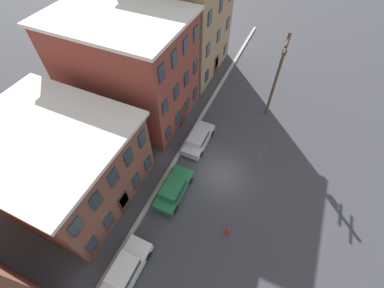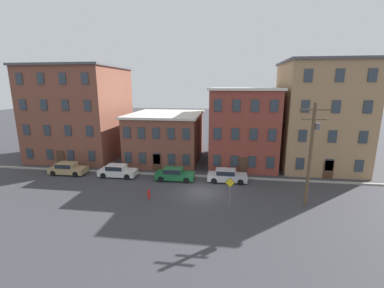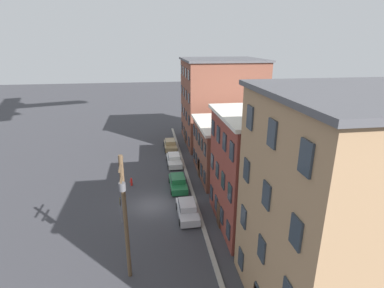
# 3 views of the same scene
# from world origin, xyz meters

# --- Properties ---
(ground_plane) EXTENTS (200.00, 200.00, 0.00)m
(ground_plane) POSITION_xyz_m (0.00, 0.00, 0.00)
(ground_plane) COLOR #38383D
(kerb_strip) EXTENTS (56.00, 0.36, 0.16)m
(kerb_strip) POSITION_xyz_m (0.00, 4.50, 0.08)
(kerb_strip) COLOR #9E998E
(kerb_strip) RESTS_ON ground_plane
(apartment_corner) EXTENTS (12.44, 12.18, 13.45)m
(apartment_corner) POSITION_xyz_m (-19.60, 11.83, 6.74)
(apartment_corner) COLOR brown
(apartment_corner) RESTS_ON ground_plane
(apartment_midblock) EXTENTS (9.95, 11.63, 6.80)m
(apartment_midblock) POSITION_xyz_m (-6.34, 11.56, 3.41)
(apartment_midblock) COLOR brown
(apartment_midblock) RESTS_ON ground_plane
(apartment_far) EXTENTS (8.99, 12.07, 10.37)m
(apartment_far) POSITION_xyz_m (4.43, 11.77, 5.20)
(apartment_far) COLOR brown
(apartment_far) RESTS_ON ground_plane
(apartment_annex) EXTENTS (10.21, 10.14, 13.70)m
(apartment_annex) POSITION_xyz_m (14.24, 10.81, 6.86)
(apartment_annex) COLOR #9E7A56
(apartment_annex) RESTS_ON ground_plane
(car_tan) EXTENTS (4.40, 1.92, 1.43)m
(car_tan) POSITION_xyz_m (-16.88, 3.25, 0.75)
(car_tan) COLOR tan
(car_tan) RESTS_ON ground_plane
(car_white) EXTENTS (4.40, 1.92, 1.43)m
(car_white) POSITION_xyz_m (-10.47, 3.25, 0.75)
(car_white) COLOR silver
(car_white) RESTS_ON ground_plane
(car_green) EXTENTS (4.40, 1.92, 1.43)m
(car_green) POSITION_xyz_m (-3.48, 3.05, 0.75)
(car_green) COLOR #1E6638
(car_green) RESTS_ON ground_plane
(car_silver) EXTENTS (4.40, 1.92, 1.43)m
(car_silver) POSITION_xyz_m (2.47, 3.34, 0.75)
(car_silver) COLOR #B7B7BC
(car_silver) RESTS_ON ground_plane
(caution_sign) EXTENTS (0.90, 0.08, 2.70)m
(caution_sign) POSITION_xyz_m (2.76, -2.80, 1.79)
(caution_sign) COLOR slate
(caution_sign) RESTS_ON ground_plane
(utility_pole) EXTENTS (2.40, 0.44, 9.26)m
(utility_pole) POSITION_xyz_m (9.62, -1.76, 5.20)
(utility_pole) COLOR brown
(utility_pole) RESTS_ON ground_plane
(fire_hydrant) EXTENTS (0.24, 0.34, 0.96)m
(fire_hydrant) POSITION_xyz_m (-4.90, -2.25, 0.48)
(fire_hydrant) COLOR red
(fire_hydrant) RESTS_ON ground_plane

